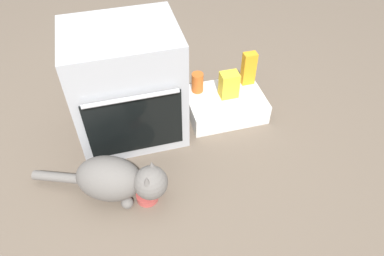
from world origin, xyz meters
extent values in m
plane|color=#6B5B4C|center=(0.00, 0.00, 0.00)|extent=(8.00, 8.00, 0.00)
cube|color=#B7BABF|center=(-0.10, 0.37, 0.37)|extent=(0.64, 0.50, 0.74)
cube|color=black|center=(-0.10, 0.12, 0.28)|extent=(0.55, 0.01, 0.41)
cylinder|color=silver|center=(-0.10, 0.09, 0.50)|extent=(0.52, 0.02, 0.02)
cube|color=white|center=(0.54, 0.37, 0.07)|extent=(0.52, 0.38, 0.15)
cylinder|color=#C64C47|center=(-0.11, -0.20, 0.02)|extent=(0.12, 0.12, 0.04)
sphere|color=brown|center=(-0.11, -0.20, 0.03)|extent=(0.07, 0.07, 0.07)
ellipsoid|color=slate|center=(-0.29, -0.11, 0.14)|extent=(0.44, 0.38, 0.25)
sphere|color=slate|center=(-0.08, -0.21, 0.16)|extent=(0.19, 0.19, 0.19)
cone|color=slate|center=(-0.06, -0.17, 0.23)|extent=(0.07, 0.07, 0.08)
cone|color=slate|center=(-0.10, -0.26, 0.23)|extent=(0.07, 0.07, 0.08)
cylinder|color=slate|center=(-0.57, 0.02, 0.08)|extent=(0.31, 0.18, 0.08)
sphere|color=slate|center=(-0.16, -0.10, 0.03)|extent=(0.07, 0.07, 0.07)
sphere|color=slate|center=(-0.22, -0.22, 0.03)|extent=(0.07, 0.07, 0.07)
cube|color=yellow|center=(0.56, 0.37, 0.24)|extent=(0.12, 0.09, 0.18)
cube|color=orange|center=(0.74, 0.47, 0.27)|extent=(0.09, 0.06, 0.24)
cylinder|color=#D16023|center=(0.37, 0.48, 0.22)|extent=(0.08, 0.08, 0.14)
camera|label=1|loc=(-0.16, -1.37, 1.73)|focal=33.64mm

